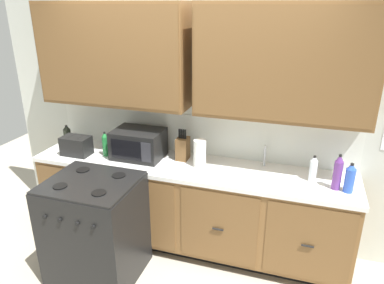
% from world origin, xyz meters
% --- Properties ---
extents(ground_plane, '(8.00, 8.00, 0.00)m').
position_xyz_m(ground_plane, '(0.00, 0.00, 0.00)').
color(ground_plane, '#B2A893').
extents(wall_unit, '(4.23, 0.40, 2.46)m').
position_xyz_m(wall_unit, '(0.00, 0.50, 1.65)').
color(wall_unit, silver).
rests_on(wall_unit, ground_plane).
extents(counter_run, '(3.06, 0.64, 0.90)m').
position_xyz_m(counter_run, '(0.00, 0.30, 0.47)').
color(counter_run, black).
rests_on(counter_run, ground_plane).
extents(stove_range, '(0.76, 0.68, 0.95)m').
position_xyz_m(stove_range, '(-0.66, -0.33, 0.47)').
color(stove_range, black).
rests_on(stove_range, ground_plane).
extents(microwave, '(0.48, 0.37, 0.28)m').
position_xyz_m(microwave, '(-0.53, 0.33, 1.04)').
color(microwave, black).
rests_on(microwave, counter_run).
extents(toaster, '(0.28, 0.18, 0.19)m').
position_xyz_m(toaster, '(-1.15, 0.19, 1.00)').
color(toaster, black).
rests_on(toaster, counter_run).
extents(knife_block, '(0.11, 0.14, 0.31)m').
position_xyz_m(knife_block, '(-0.09, 0.42, 1.02)').
color(knife_block, brown).
rests_on(knife_block, counter_run).
extents(sink_faucet, '(0.02, 0.02, 0.20)m').
position_xyz_m(sink_faucet, '(0.68, 0.51, 1.00)').
color(sink_faucet, '#B2B5BA').
rests_on(sink_faucet, counter_run).
extents(paper_towel_roll, '(0.12, 0.12, 0.26)m').
position_xyz_m(paper_towel_roll, '(0.11, 0.31, 1.03)').
color(paper_towel_roll, white).
rests_on(paper_towel_roll, counter_run).
extents(bottle_violet, '(0.07, 0.07, 0.31)m').
position_xyz_m(bottle_violet, '(1.30, 0.23, 1.05)').
color(bottle_violet, '#663384').
rests_on(bottle_violet, counter_run).
extents(bottle_dark, '(0.08, 0.08, 0.23)m').
position_xyz_m(bottle_dark, '(-1.38, 0.38, 1.02)').
color(bottle_dark, black).
rests_on(bottle_dark, counter_run).
extents(bottle_clear, '(0.07, 0.07, 0.23)m').
position_xyz_m(bottle_clear, '(1.11, 0.33, 1.02)').
color(bottle_clear, silver).
rests_on(bottle_clear, counter_run).
extents(bottle_green, '(0.06, 0.06, 0.25)m').
position_xyz_m(bottle_green, '(-0.86, 0.27, 1.03)').
color(bottle_green, '#237A38').
rests_on(bottle_green, counter_run).
extents(bottle_blue, '(0.08, 0.08, 0.25)m').
position_xyz_m(bottle_blue, '(1.39, 0.21, 1.03)').
color(bottle_blue, blue).
rests_on(bottle_blue, counter_run).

